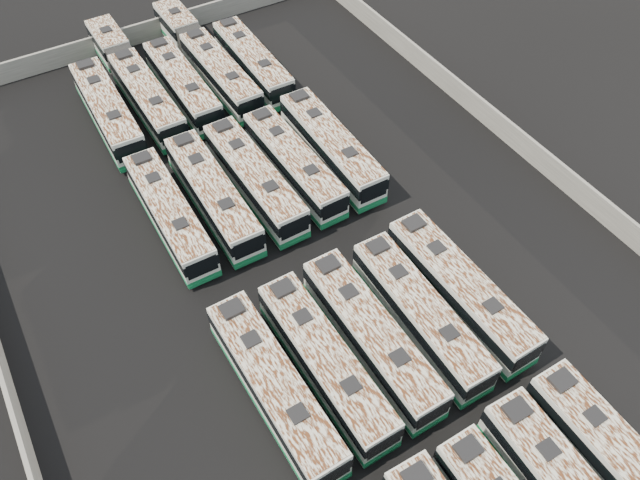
{
  "coord_description": "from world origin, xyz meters",
  "views": [
    {
      "loc": [
        -14.59,
        -24.94,
        37.67
      ],
      "look_at": [
        0.99,
        1.22,
        1.6
      ],
      "focal_mm": 35.0,
      "sensor_mm": 36.0,
      "label": 1
    }
  ],
  "objects": [
    {
      "name": "bus_front_far_right",
      "position": [
        7.02,
        -22.68,
        1.91
      ],
      "size": [
        2.82,
        13.22,
        3.73
      ],
      "rotation": [
        0.0,
        0.0,
        0.0
      ],
      "color": "silver",
      "rests_on": "ground"
    },
    {
      "name": "bus_back_far_right",
      "position": [
        6.94,
        24.24,
        1.86
      ],
      "size": [
        2.9,
        12.92,
        3.63
      ],
      "rotation": [
        0.0,
        0.0,
        -0.01
      ],
      "color": "silver",
      "rests_on": "ground"
    },
    {
      "name": "bus_midfront_left",
      "position": [
        -4.13,
        -8.05,
        1.9
      ],
      "size": [
        2.93,
        13.18,
        3.71
      ],
      "rotation": [
        0.0,
        0.0,
        0.01
      ],
      "color": "silver",
      "rests_on": "ground"
    },
    {
      "name": "bus_back_far_left",
      "position": [
        -7.9,
        23.98,
        1.94
      ],
      "size": [
        3.08,
        13.49,
        3.79
      ],
      "rotation": [
        0.0,
        0.0,
        -0.02
      ],
      "color": "silver",
      "rests_on": "ground"
    },
    {
      "name": "bus_back_right",
      "position": [
        3.29,
        27.45,
        1.85
      ],
      "size": [
        3.07,
        20.06,
        3.63
      ],
      "rotation": [
        0.0,
        0.0,
        0.02
      ],
      "color": "silver",
      "rests_on": "ground"
    },
    {
      "name": "bus_midback_center",
      "position": [
        -0.41,
        9.36,
        1.91
      ],
      "size": [
        3.02,
        13.3,
        3.74
      ],
      "rotation": [
        0.0,
        0.0,
        0.02
      ],
      "color": "silver",
      "rests_on": "ground"
    },
    {
      "name": "bus_midback_right",
      "position": [
        3.27,
        9.35,
        1.85
      ],
      "size": [
        2.98,
        12.9,
        3.62
      ],
      "rotation": [
        0.0,
        0.0,
        0.02
      ],
      "color": "silver",
      "rests_on": "ground"
    },
    {
      "name": "bus_midback_left",
      "position": [
        -4.09,
        9.42,
        1.91
      ],
      "size": [
        2.93,
        13.28,
        3.74
      ],
      "rotation": [
        0.0,
        0.0,
        -0.01
      ],
      "color": "silver",
      "rests_on": "ground"
    },
    {
      "name": "bus_midfront_right",
      "position": [
        3.34,
        -8.18,
        1.87
      ],
      "size": [
        2.9,
        13.02,
        3.66
      ],
      "rotation": [
        0.0,
        0.0,
        -0.01
      ],
      "color": "silver",
      "rests_on": "ground"
    },
    {
      "name": "bus_back_left",
      "position": [
        -4.1,
        27.56,
        1.87
      ],
      "size": [
        2.89,
        20.15,
        3.65
      ],
      "rotation": [
        0.0,
        0.0,
        0.01
      ],
      "color": "silver",
      "rests_on": "ground"
    },
    {
      "name": "bus_midback_far_left",
      "position": [
        -7.82,
        9.32,
        1.86
      ],
      "size": [
        2.82,
        12.91,
        3.63
      ],
      "rotation": [
        0.0,
        0.0,
        -0.01
      ],
      "color": "silver",
      "rests_on": "ground"
    },
    {
      "name": "bus_back_center",
      "position": [
        -0.5,
        24.25,
        1.87
      ],
      "size": [
        2.8,
        13.01,
        3.66
      ],
      "rotation": [
        0.0,
        0.0,
        -0.0
      ],
      "color": "silver",
      "rests_on": "ground"
    },
    {
      "name": "bus_midfront_center",
      "position": [
        -0.5,
        -7.97,
        1.92
      ],
      "size": [
        2.89,
        13.33,
        3.75
      ],
      "rotation": [
        0.0,
        0.0,
        0.01
      ],
      "color": "silver",
      "rests_on": "ground"
    },
    {
      "name": "bus_midback_far_right",
      "position": [
        7.04,
        9.51,
        1.93
      ],
      "size": [
        2.99,
        13.43,
        3.78
      ],
      "rotation": [
        0.0,
        0.0,
        -0.01
      ],
      "color": "silver",
      "rests_on": "ground"
    },
    {
      "name": "perimeter_wall",
      "position": [
        0.0,
        0.0,
        1.1
      ],
      "size": [
        45.2,
        73.2,
        2.2
      ],
      "color": "slate",
      "rests_on": "ground"
    },
    {
      "name": "bus_midfront_far_right",
      "position": [
        6.95,
        -7.97,
        1.93
      ],
      "size": [
        3.1,
        13.45,
        3.78
      ],
      "rotation": [
        0.0,
        0.0,
        0.02
      ],
      "color": "silver",
      "rests_on": "ground"
    },
    {
      "name": "ground",
      "position": [
        0.0,
        0.0,
        0.0
      ],
      "size": [
        140.0,
        140.0,
        0.0
      ],
      "primitive_type": "plane",
      "color": "black",
      "rests_on": "ground"
    },
    {
      "name": "bus_midfront_far_left",
      "position": [
        -7.77,
        -7.95,
        1.93
      ],
      "size": [
        3.07,
        13.44,
        3.78
      ],
      "rotation": [
        0.0,
        0.0,
        0.02
      ],
      "color": "silver",
      "rests_on": "ground"
    }
  ]
}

